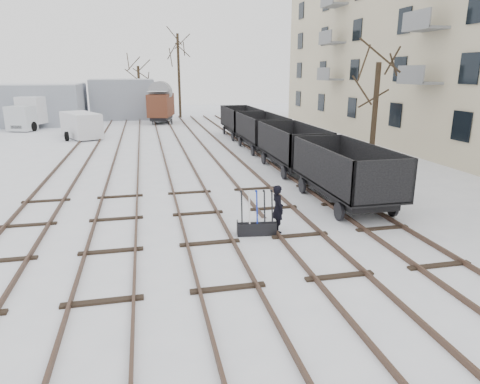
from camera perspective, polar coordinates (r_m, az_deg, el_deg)
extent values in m
plane|color=white|center=(13.61, -4.04, -6.90)|extent=(120.00, 120.00, 0.00)
cube|color=black|center=(27.38, -22.71, 3.65)|extent=(0.07, 52.00, 0.15)
cube|color=black|center=(27.16, -19.74, 3.86)|extent=(0.07, 52.00, 0.15)
cube|color=black|center=(15.91, -27.20, -5.17)|extent=(1.90, 0.20, 0.08)
cube|color=black|center=(27.00, -16.44, 4.08)|extent=(0.07, 52.00, 0.15)
cube|color=black|center=(26.94, -13.39, 4.27)|extent=(0.07, 52.00, 0.15)
cube|color=black|center=(15.39, -16.34, -4.69)|extent=(1.90, 0.20, 0.08)
cube|color=black|center=(26.96, -10.06, 4.46)|extent=(0.07, 52.00, 0.15)
cube|color=black|center=(27.05, -7.02, 4.62)|extent=(0.07, 52.00, 0.15)
cube|color=black|center=(15.45, -5.17, -4.01)|extent=(1.90, 0.20, 0.08)
cube|color=black|center=(27.24, -3.73, 4.78)|extent=(0.07, 52.00, 0.15)
cube|color=black|center=(27.49, -0.77, 4.92)|extent=(0.07, 52.00, 0.15)
cube|color=black|center=(16.08, 5.51, -3.23)|extent=(1.90, 0.20, 0.08)
cube|color=black|center=(27.85, 2.40, 5.04)|extent=(0.07, 52.00, 0.15)
cube|color=black|center=(28.25, 5.23, 5.14)|extent=(0.07, 52.00, 0.15)
cube|color=black|center=(17.21, 15.07, -2.43)|extent=(1.90, 0.20, 0.08)
cube|color=beige|center=(34.37, 28.46, 18.56)|extent=(10.00, 45.00, 16.00)
cube|color=gray|center=(49.82, -25.98, 10.45)|extent=(10.00, 8.00, 4.00)
cube|color=silver|center=(49.73, -26.27, 12.79)|extent=(9.80, 7.84, 0.10)
cube|color=gray|center=(52.57, -15.27, 11.88)|extent=(7.00, 6.00, 4.40)
cube|color=silver|center=(52.49, -15.45, 14.32)|extent=(6.86, 5.88, 0.10)
cube|color=black|center=(14.26, 2.23, -4.84)|extent=(1.34, 0.59, 0.44)
cube|color=black|center=(14.17, 2.24, -3.93)|extent=(1.33, 0.47, 0.06)
cube|color=silver|center=(14.16, 2.24, -3.78)|extent=(1.27, 0.43, 0.03)
cylinder|color=black|center=(13.97, 0.22, -2.10)|extent=(0.09, 0.32, 1.08)
cylinder|color=silver|center=(13.99, 1.24, -2.07)|extent=(0.09, 0.32, 1.08)
cylinder|color=#0C23A6|center=(14.02, 2.26, -2.05)|extent=(0.09, 0.32, 1.08)
cylinder|color=black|center=(14.05, 3.27, -2.02)|extent=(0.09, 0.32, 1.08)
cylinder|color=black|center=(14.08, 4.28, -1.99)|extent=(0.09, 0.32, 1.08)
imported|color=black|center=(14.35, 5.05, -2.24)|extent=(0.46, 0.64, 1.63)
cube|color=black|center=(17.93, 13.68, 0.45)|extent=(1.89, 5.19, 0.39)
cube|color=black|center=(17.88, 13.72, 1.05)|extent=(2.36, 5.90, 0.12)
cube|color=black|center=(17.24, 10.51, 3.39)|extent=(0.10, 5.90, 1.57)
cube|color=black|center=(18.23, 17.08, 3.62)|extent=(0.10, 5.90, 1.57)
cube|color=silver|center=(17.86, 13.74, 1.36)|extent=(2.12, 5.66, 0.06)
cylinder|color=black|center=(15.93, 13.06, -2.54)|extent=(0.12, 0.69, 0.69)
cylinder|color=black|center=(20.11, 14.07, 1.19)|extent=(0.12, 0.69, 0.69)
cube|color=black|center=(23.68, 6.93, 4.43)|extent=(1.89, 5.19, 0.39)
cube|color=black|center=(23.64, 6.95, 4.90)|extent=(2.36, 5.90, 0.12)
cube|color=black|center=(23.16, 4.36, 6.72)|extent=(0.10, 5.90, 1.57)
cube|color=black|center=(23.91, 9.59, 6.83)|extent=(0.10, 5.90, 1.57)
cube|color=silver|center=(23.63, 6.96, 5.14)|extent=(2.12, 5.66, 0.06)
cylinder|color=black|center=(21.65, 5.85, 2.61)|extent=(0.12, 0.69, 0.69)
cylinder|color=black|center=(25.84, 7.80, 4.68)|extent=(0.12, 0.69, 0.69)
cube|color=black|center=(29.70, 2.84, 6.81)|extent=(1.89, 5.19, 0.39)
cube|color=black|center=(29.67, 2.84, 7.19)|extent=(2.36, 5.90, 0.12)
cube|color=black|center=(29.28, 0.71, 8.65)|extent=(0.10, 5.90, 1.57)
cube|color=black|center=(29.88, 4.98, 8.73)|extent=(0.10, 5.90, 1.57)
cube|color=silver|center=(29.65, 2.85, 7.37)|extent=(2.12, 5.66, 0.06)
cylinder|color=black|center=(27.67, 1.70, 5.55)|extent=(0.12, 0.69, 0.69)
cylinder|color=black|center=(31.83, 3.82, 6.86)|extent=(0.12, 0.69, 0.69)
cube|color=black|center=(35.85, 0.11, 8.36)|extent=(1.89, 5.19, 0.39)
cube|color=black|center=(35.82, 0.11, 8.67)|extent=(2.36, 5.90, 0.12)
cube|color=black|center=(35.51, -1.69, 9.88)|extent=(0.10, 5.90, 1.57)
cube|color=black|center=(36.00, 1.90, 9.96)|extent=(0.10, 5.90, 1.57)
cube|color=silver|center=(35.81, 0.11, 8.83)|extent=(2.12, 5.66, 0.06)
cylinder|color=black|center=(33.83, -0.98, 7.42)|extent=(0.12, 0.69, 0.69)
cylinder|color=black|center=(37.95, 1.09, 8.32)|extent=(0.12, 0.69, 0.69)
cube|color=black|center=(46.63, -10.42, 9.73)|extent=(2.54, 4.15, 0.35)
cube|color=#461D15|center=(46.52, -10.50, 11.34)|extent=(3.08, 4.76, 2.28)
cube|color=silver|center=(46.44, -10.59, 13.13)|extent=(2.82, 4.50, 0.04)
cylinder|color=black|center=(45.23, -11.56, 9.16)|extent=(0.11, 0.61, 0.61)
cylinder|color=black|center=(48.10, -9.31, 9.64)|extent=(0.11, 0.61, 0.61)
cube|color=black|center=(46.11, -25.37, 8.32)|extent=(3.24, 6.62, 0.26)
cube|color=silver|center=(43.67, -26.15, 8.82)|extent=(2.57, 2.36, 2.19)
cube|color=silver|center=(46.68, -25.37, 9.96)|extent=(3.60, 5.03, 2.45)
cube|color=silver|center=(46.60, -25.55, 11.48)|extent=(3.53, 4.93, 0.04)
cylinder|color=black|center=(44.14, -27.20, 7.77)|extent=(0.26, 0.88, 0.88)
cylinder|color=black|center=(48.31, -23.63, 8.73)|extent=(0.26, 0.88, 0.88)
cube|color=silver|center=(37.57, -20.42, 8.37)|extent=(3.79, 5.07, 1.91)
cube|color=silver|center=(37.47, -20.56, 9.85)|extent=(3.70, 4.95, 0.04)
cylinder|color=black|center=(36.34, -22.10, 6.89)|extent=(0.23, 0.74, 0.74)
cylinder|color=black|center=(39.00, -18.65, 7.75)|extent=(0.23, 0.74, 0.74)
cylinder|color=black|center=(25.44, 17.49, 9.69)|extent=(0.30, 0.30, 5.74)
cylinder|color=black|center=(52.11, -13.24, 12.81)|extent=(0.30, 0.30, 5.90)
cylinder|color=black|center=(51.75, -8.14, 15.00)|extent=(0.30, 0.30, 9.43)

